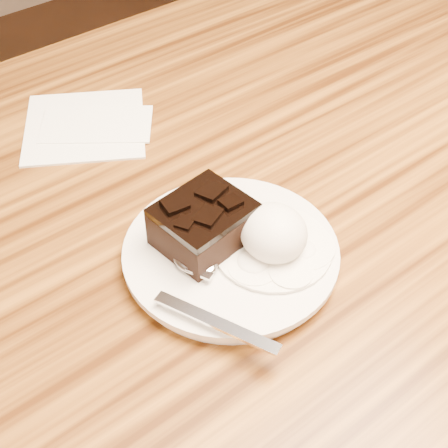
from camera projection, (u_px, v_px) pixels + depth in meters
dining_table at (257, 381)px, 0.94m from camera, size 1.20×0.80×0.75m
plate at (231, 255)px, 0.60m from camera, size 0.20×0.20×0.02m
brownie at (204, 226)px, 0.59m from camera, size 0.09×0.08×0.04m
ice_cream_scoop at (274, 233)px, 0.58m from camera, size 0.06×0.06×0.05m
melt_puddle at (272, 248)px, 0.59m from camera, size 0.11×0.11×0.00m
spoon at (196, 263)px, 0.58m from camera, size 0.09×0.17×0.01m
napkin at (85, 125)px, 0.75m from camera, size 0.18×0.18×0.01m
crumb_a at (264, 260)px, 0.58m from camera, size 0.01×0.01×0.00m
crumb_b at (257, 255)px, 0.59m from camera, size 0.01×0.01×0.00m
crumb_c at (287, 241)px, 0.60m from camera, size 0.01×0.01×0.00m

